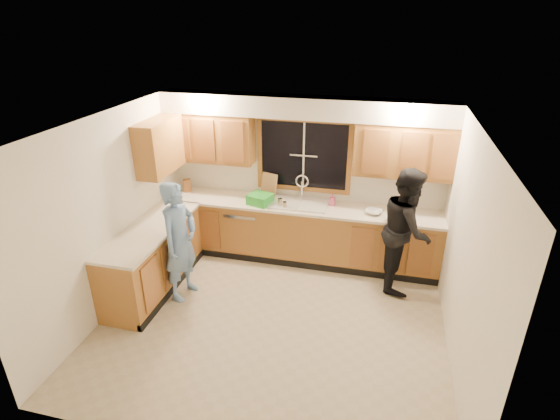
# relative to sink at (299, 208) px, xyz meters

# --- Properties ---
(floor) EXTENTS (4.20, 4.20, 0.00)m
(floor) POSITION_rel_sink_xyz_m (0.00, -1.60, -0.86)
(floor) COLOR #BAAB8F
(floor) RESTS_ON ground
(ceiling) EXTENTS (4.20, 4.20, 0.00)m
(ceiling) POSITION_rel_sink_xyz_m (0.00, -1.60, 1.64)
(ceiling) COLOR silver
(wall_back) EXTENTS (4.20, 0.00, 4.20)m
(wall_back) POSITION_rel_sink_xyz_m (0.00, 0.30, 0.39)
(wall_back) COLOR white
(wall_back) RESTS_ON ground
(wall_left) EXTENTS (0.00, 3.80, 3.80)m
(wall_left) POSITION_rel_sink_xyz_m (-2.10, -1.60, 0.39)
(wall_left) COLOR white
(wall_left) RESTS_ON ground
(wall_right) EXTENTS (0.00, 3.80, 3.80)m
(wall_right) POSITION_rel_sink_xyz_m (2.10, -1.60, 0.39)
(wall_right) COLOR white
(wall_right) RESTS_ON ground
(base_cabinets_back) EXTENTS (4.20, 0.60, 0.88)m
(base_cabinets_back) POSITION_rel_sink_xyz_m (0.00, -0.00, -0.42)
(base_cabinets_back) COLOR #A86E30
(base_cabinets_back) RESTS_ON ground
(base_cabinets_left) EXTENTS (0.60, 1.90, 0.88)m
(base_cabinets_left) POSITION_rel_sink_xyz_m (-1.80, -1.25, -0.42)
(base_cabinets_left) COLOR #A86E30
(base_cabinets_left) RESTS_ON ground
(countertop_back) EXTENTS (4.20, 0.63, 0.04)m
(countertop_back) POSITION_rel_sink_xyz_m (0.00, -0.02, 0.04)
(countertop_back) COLOR #F3E5CC
(countertop_back) RESTS_ON base_cabinets_back
(countertop_left) EXTENTS (0.63, 1.90, 0.04)m
(countertop_left) POSITION_rel_sink_xyz_m (-1.79, -1.25, 0.04)
(countertop_left) COLOR #F3E5CC
(countertop_left) RESTS_ON base_cabinets_left
(upper_cabinets_left) EXTENTS (1.35, 0.33, 0.75)m
(upper_cabinets_left) POSITION_rel_sink_xyz_m (-1.43, 0.13, 0.96)
(upper_cabinets_left) COLOR #A86E30
(upper_cabinets_left) RESTS_ON wall_back
(upper_cabinets_right) EXTENTS (1.35, 0.33, 0.75)m
(upper_cabinets_right) POSITION_rel_sink_xyz_m (1.43, 0.13, 0.96)
(upper_cabinets_right) COLOR #A86E30
(upper_cabinets_right) RESTS_ON wall_back
(upper_cabinets_return) EXTENTS (0.33, 0.90, 0.75)m
(upper_cabinets_return) POSITION_rel_sink_xyz_m (-1.94, -0.48, 0.96)
(upper_cabinets_return) COLOR #A86E30
(upper_cabinets_return) RESTS_ON wall_left
(soffit) EXTENTS (4.20, 0.35, 0.30)m
(soffit) POSITION_rel_sink_xyz_m (0.00, 0.12, 1.49)
(soffit) COLOR silver
(soffit) RESTS_ON wall_back
(window_frame) EXTENTS (1.44, 0.03, 1.14)m
(window_frame) POSITION_rel_sink_xyz_m (0.00, 0.29, 0.74)
(window_frame) COLOR black
(window_frame) RESTS_ON wall_back
(sink) EXTENTS (0.86, 0.52, 0.57)m
(sink) POSITION_rel_sink_xyz_m (0.00, 0.00, 0.00)
(sink) COLOR silver
(sink) RESTS_ON countertop_back
(dishwasher) EXTENTS (0.60, 0.56, 0.82)m
(dishwasher) POSITION_rel_sink_xyz_m (-0.85, -0.01, -0.45)
(dishwasher) COLOR white
(dishwasher) RESTS_ON floor
(stove) EXTENTS (0.58, 0.75, 0.90)m
(stove) POSITION_rel_sink_xyz_m (-1.80, -1.82, -0.41)
(stove) COLOR white
(stove) RESTS_ON floor
(man) EXTENTS (0.50, 0.66, 1.65)m
(man) POSITION_rel_sink_xyz_m (-1.32, -1.33, -0.04)
(man) COLOR #678EC4
(man) RESTS_ON floor
(woman) EXTENTS (0.66, 0.85, 1.74)m
(woman) POSITION_rel_sink_xyz_m (1.56, -0.36, 0.00)
(woman) COLOR black
(woman) RESTS_ON floor
(knife_block) EXTENTS (0.14, 0.14, 0.20)m
(knife_block) POSITION_rel_sink_xyz_m (-1.85, 0.08, 0.16)
(knife_block) COLOR #9E5F2B
(knife_block) RESTS_ON countertop_back
(cutting_board) EXTENTS (0.29, 0.19, 0.37)m
(cutting_board) POSITION_rel_sink_xyz_m (-0.52, 0.21, 0.24)
(cutting_board) COLOR tan
(cutting_board) RESTS_ON countertop_back
(dish_crate) EXTENTS (0.39, 0.38, 0.15)m
(dish_crate) POSITION_rel_sink_xyz_m (-0.58, -0.11, 0.13)
(dish_crate) COLOR green
(dish_crate) RESTS_ON countertop_back
(soap_bottle) EXTENTS (0.09, 0.09, 0.18)m
(soap_bottle) POSITION_rel_sink_xyz_m (0.48, 0.10, 0.14)
(soap_bottle) COLOR #DD5486
(soap_bottle) RESTS_ON countertop_back
(bowl) EXTENTS (0.28, 0.28, 0.06)m
(bowl) POSITION_rel_sink_xyz_m (1.10, -0.07, 0.08)
(bowl) COLOR silver
(bowl) RESTS_ON countertop_back
(can_left) EXTENTS (0.09, 0.09, 0.13)m
(can_left) POSITION_rel_sink_xyz_m (-0.26, -0.15, 0.12)
(can_left) COLOR #B5A58B
(can_left) RESTS_ON countertop_back
(can_right) EXTENTS (0.07, 0.07, 0.11)m
(can_right) POSITION_rel_sink_xyz_m (-0.18, -0.20, 0.11)
(can_right) COLOR #B5A58B
(can_right) RESTS_ON countertop_back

